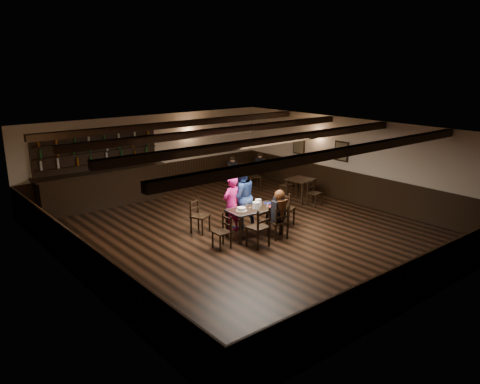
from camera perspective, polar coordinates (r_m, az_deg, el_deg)
ground at (r=12.50m, az=0.67°, el=-4.96°), size 10.00×10.00×0.00m
room_shell at (r=12.03m, az=0.61°, el=2.91°), size 9.02×10.02×2.71m
dining_table at (r=12.08m, az=1.82°, el=-2.38°), size 1.50×0.84×0.75m
chair_near_left at (r=11.33m, az=2.52°, el=-4.01°), size 0.51×0.49×1.01m
chair_near_right at (r=11.91m, az=4.88°, el=-3.43°), size 0.48×0.46×0.88m
chair_end_left at (r=11.37m, az=-1.96°, el=-4.51°), size 0.38×0.40×0.82m
chair_end_right at (r=12.78m, az=5.34°, el=-1.76°), size 0.60×0.61×1.01m
chair_far_pushed at (r=12.40m, az=-5.20°, el=-2.55°), size 0.56×0.55×0.92m
woman_pink at (r=12.31m, az=-1.03°, el=-1.51°), size 0.61×0.44×1.54m
man_blue at (r=12.61m, az=0.13°, el=-0.55°), size 0.97×0.83×1.77m
seated_person at (r=11.85m, az=4.78°, el=-1.83°), size 0.35×0.53×0.86m
cake at (r=11.82m, az=0.19°, el=-2.12°), size 0.28×0.28×0.09m
plate_stack_a at (r=11.97m, az=1.98°, el=-1.64°), size 0.19×0.19×0.18m
plate_stack_b at (r=12.20m, az=2.25°, el=-1.30°), size 0.16×0.16×0.18m
tea_light at (r=12.17m, az=1.69°, el=-1.67°), size 0.06×0.06×0.06m
salt_shaker at (r=12.13m, az=3.41°, el=-1.63°), size 0.04×0.04×0.10m
pepper_shaker at (r=12.21m, az=3.38°, el=-1.52°), size 0.04×0.04×0.10m
drink_glass at (r=12.28m, az=2.51°, el=-1.38°), size 0.07×0.07×0.10m
menu_red at (r=12.26m, az=4.18°, el=-1.69°), size 0.38×0.33×0.00m
menu_blue at (r=12.49m, az=3.53°, el=-1.35°), size 0.32×0.31×0.00m
bar_counter at (r=15.24m, az=-16.44°, el=1.03°), size 4.16×0.70×2.20m
back_table_a at (r=15.22m, az=7.39°, el=1.21°), size 0.85×0.85×0.75m
back_table_b at (r=17.14m, az=0.24°, el=2.97°), size 1.09×1.09×0.75m
bg_patron_left at (r=16.71m, az=-0.90°, el=3.20°), size 0.23×0.35×0.69m
bg_patron_right at (r=17.51m, az=2.45°, el=3.73°), size 0.20×0.33×0.68m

